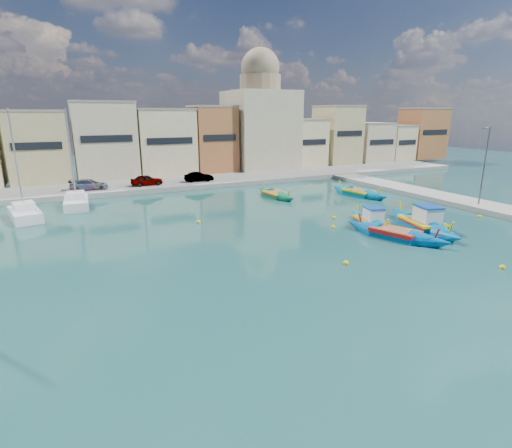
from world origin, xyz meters
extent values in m
plane|color=#164443|center=(0.00, 0.00, 0.00)|extent=(160.00, 160.00, 0.00)
cube|color=gray|center=(0.00, 32.00, 0.30)|extent=(80.00, 8.00, 0.60)
cube|color=tan|center=(-21.91, 39.16, 4.97)|extent=(6.90, 6.32, 8.74)
cube|color=gray|center=(-21.91, 39.16, 9.49)|extent=(7.03, 6.44, 0.30)
cube|color=black|center=(-21.91, 35.95, 5.41)|extent=(5.52, 0.10, 0.90)
cube|color=#C0B38F|center=(-13.86, 39.12, 5.55)|extent=(7.88, 6.24, 9.89)
cube|color=gray|center=(-13.86, 39.12, 10.64)|extent=(8.04, 6.37, 0.30)
cube|color=black|center=(-13.86, 35.95, 6.04)|extent=(6.30, 0.10, 0.90)
cube|color=beige|center=(-5.74, 39.72, 5.09)|extent=(7.88, 7.44, 8.99)
cube|color=gray|center=(-5.74, 39.72, 9.74)|extent=(8.04, 7.59, 0.30)
cube|color=black|center=(-5.74, 35.95, 5.54)|extent=(6.30, 0.10, 0.90)
cube|color=#B56838|center=(1.54, 39.07, 5.31)|extent=(6.17, 6.13, 9.43)
cube|color=gray|center=(1.54, 39.07, 10.18)|extent=(6.29, 6.26, 0.30)
cube|color=black|center=(1.54, 35.95, 5.78)|extent=(4.93, 0.10, 0.90)
cube|color=tan|center=(9.05, 39.85, 3.63)|extent=(7.31, 7.69, 6.05)
cube|color=gray|center=(9.05, 39.85, 6.80)|extent=(7.46, 7.85, 0.30)
cube|color=black|center=(9.05, 35.95, 3.93)|extent=(5.85, 0.10, 0.90)
cube|color=beige|center=(17.02, 39.65, 4.31)|extent=(7.54, 7.30, 7.41)
cube|color=gray|center=(17.02, 39.65, 8.16)|extent=(7.69, 7.45, 0.30)
cube|color=black|center=(17.02, 35.95, 4.68)|extent=(6.03, 0.10, 0.90)
cube|color=tan|center=(24.93, 39.49, 5.42)|extent=(6.36, 6.97, 9.63)
cube|color=gray|center=(24.93, 39.49, 10.38)|extent=(6.48, 7.11, 0.30)
cube|color=black|center=(24.93, 35.95, 5.90)|extent=(5.09, 0.10, 0.90)
cube|color=#C0B38F|center=(32.15, 39.35, 3.93)|extent=(6.63, 6.70, 6.65)
cube|color=gray|center=(32.15, 39.35, 7.40)|extent=(6.76, 6.83, 0.30)
cube|color=black|center=(32.15, 35.95, 4.26)|extent=(5.30, 0.10, 0.90)
cube|color=beige|center=(38.26, 39.75, 3.70)|extent=(5.08, 7.51, 6.20)
cube|color=gray|center=(38.26, 39.75, 6.95)|extent=(5.18, 7.66, 0.30)
cube|color=black|center=(38.26, 35.95, 4.01)|extent=(4.06, 0.10, 0.90)
cube|color=#B56838|center=(45.15, 39.00, 5.27)|extent=(7.79, 6.00, 9.33)
cube|color=gray|center=(45.15, 39.00, 10.08)|extent=(7.95, 6.12, 0.30)
cube|color=black|center=(45.15, 35.95, 5.73)|extent=(6.23, 0.10, 0.90)
cube|color=#C0B38F|center=(10.00, 40.00, 6.60)|extent=(10.00, 10.00, 12.00)
cylinder|color=#9E8466|center=(10.00, 40.00, 13.80)|extent=(6.40, 6.40, 2.40)
sphere|color=#9E8466|center=(10.00, 40.00, 15.99)|extent=(6.00, 6.00, 6.00)
cylinder|color=#9E8466|center=(10.00, 40.00, 18.90)|extent=(0.30, 0.30, 1.60)
cylinder|color=#595B60|center=(17.50, 6.00, 4.00)|extent=(0.16, 0.16, 8.00)
cylinder|color=#595B60|center=(17.10, 6.00, 7.90)|extent=(1.00, 0.10, 0.10)
cube|color=#595B60|center=(16.60, 6.00, 7.85)|extent=(0.35, 0.15, 0.18)
imported|color=#4C1919|center=(-10.24, 30.50, 1.25)|extent=(3.88, 1.70, 1.30)
imported|color=#4C1919|center=(-3.57, 30.50, 1.21)|extent=(3.79, 1.59, 1.22)
imported|color=#4C1919|center=(-16.90, 30.50, 1.21)|extent=(4.43, 2.28, 1.23)
cube|color=#0063A2|center=(6.95, 3.36, 0.22)|extent=(3.05, 4.27, 1.08)
cone|color=#0063A2|center=(7.75, 6.44, 0.27)|extent=(2.97, 3.95, 2.76)
cone|color=#0063A2|center=(6.15, 0.27, 0.27)|extent=(2.97, 3.95, 2.76)
cube|color=yellow|center=(6.95, 3.36, 0.67)|extent=(3.18, 4.49, 0.19)
cube|color=red|center=(6.95, 3.36, 0.47)|extent=(3.17, 4.36, 0.11)
cube|color=olive|center=(6.95, 3.36, 0.75)|extent=(2.65, 3.85, 0.06)
cylinder|color=yellow|center=(7.83, 6.74, 0.97)|extent=(0.27, 0.53, 1.17)
cylinder|color=yellow|center=(6.07, -0.03, 0.97)|extent=(0.27, 0.53, 1.17)
cube|color=white|center=(6.81, 2.81, 1.35)|extent=(1.95, 2.27, 1.18)
cube|color=#0F47A5|center=(6.81, 2.81, 2.00)|extent=(2.07, 2.43, 0.13)
cube|color=#007B9F|center=(3.60, 5.81, 0.18)|extent=(2.43, 3.20, 0.89)
cone|color=#007B9F|center=(4.17, 8.09, 0.22)|extent=(2.38, 3.01, 2.23)
cone|color=#007B9F|center=(3.03, 3.52, 0.22)|extent=(2.38, 3.01, 2.23)
cube|color=yellow|center=(3.60, 5.81, 0.55)|extent=(2.54, 3.37, 0.16)
cube|color=red|center=(3.60, 5.81, 0.39)|extent=(2.53, 3.27, 0.09)
cube|color=olive|center=(3.60, 5.81, 0.63)|extent=(2.10, 2.89, 0.05)
cylinder|color=yellow|center=(4.23, 8.32, 0.80)|extent=(0.22, 0.44, 0.97)
cylinder|color=yellow|center=(2.97, 3.29, 0.80)|extent=(0.22, 0.44, 0.97)
cube|color=white|center=(3.50, 5.40, 1.12)|extent=(1.57, 1.71, 0.98)
cube|color=#0F47A5|center=(3.50, 5.40, 1.66)|extent=(1.66, 1.83, 0.11)
cube|color=#006E9D|center=(11.10, 16.42, 0.20)|extent=(2.45, 3.53, 0.99)
cone|color=#006E9D|center=(10.70, 19.09, 0.25)|extent=(2.41, 3.29, 2.49)
cone|color=#006E9D|center=(11.51, 13.75, 0.25)|extent=(2.41, 3.29, 2.49)
cube|color=yellow|center=(11.10, 16.42, 0.61)|extent=(2.55, 3.72, 0.18)
cube|color=#197F33|center=(11.10, 16.42, 0.44)|extent=(2.56, 3.60, 0.10)
cube|color=olive|center=(11.10, 16.42, 0.69)|extent=(2.11, 3.19, 0.06)
cylinder|color=yellow|center=(10.66, 19.36, 0.89)|extent=(0.21, 0.48, 1.08)
cylinder|color=yellow|center=(11.55, 13.48, 0.89)|extent=(0.21, 0.48, 1.08)
cube|color=#0A7148|center=(2.03, 19.78, 0.18)|extent=(2.07, 2.90, 0.91)
cone|color=#0A7148|center=(1.80, 22.03, 0.23)|extent=(2.06, 2.73, 2.24)
cone|color=#0A7148|center=(2.25, 17.52, 0.23)|extent=(2.06, 2.73, 2.24)
cube|color=gold|center=(2.03, 19.78, 0.56)|extent=(2.16, 3.06, 0.16)
cube|color=red|center=(2.03, 19.78, 0.40)|extent=(2.17, 2.96, 0.09)
cube|color=olive|center=(2.03, 19.78, 0.63)|extent=(1.78, 2.63, 0.05)
cylinder|color=gold|center=(1.78, 22.25, 0.81)|extent=(0.17, 0.44, 0.99)
cylinder|color=gold|center=(2.27, 17.30, 0.81)|extent=(0.17, 0.44, 0.99)
cube|color=#00599E|center=(3.01, 2.35, 0.20)|extent=(2.94, 3.79, 0.98)
cone|color=#00599E|center=(2.10, 4.96, 0.24)|extent=(2.86, 3.55, 2.48)
cone|color=#00599E|center=(3.92, -0.26, 0.24)|extent=(2.86, 3.55, 2.48)
cube|color=red|center=(3.01, 2.35, 0.61)|extent=(3.08, 3.99, 0.18)
cube|color=red|center=(3.01, 2.35, 0.43)|extent=(3.06, 3.88, 0.10)
cube|color=olive|center=(3.01, 2.35, 0.68)|extent=(2.57, 3.41, 0.06)
cylinder|color=red|center=(2.01, 5.21, 0.88)|extent=(0.28, 0.48, 1.07)
cylinder|color=red|center=(4.01, -0.52, 0.88)|extent=(0.28, 0.48, 1.07)
cube|color=white|center=(-18.54, 24.16, 0.32)|extent=(2.47, 5.57, 1.19)
cone|color=white|center=(-18.37, 27.67, 0.32)|extent=(2.35, 3.23, 2.20)
cube|color=white|center=(-18.54, 24.16, 1.24)|extent=(1.75, 2.03, 0.64)
cylinder|color=#999EA3|center=(-18.52, 24.55, 5.05)|extent=(0.15, 0.15, 9.19)
cube|color=white|center=(-22.90, 20.89, 0.32)|extent=(3.17, 5.48, 1.19)
cone|color=white|center=(-23.54, 24.14, 0.32)|extent=(2.74, 3.31, 2.21)
cube|color=white|center=(-22.90, 20.89, 1.24)|extent=(1.98, 2.13, 0.64)
cylinder|color=#999EA3|center=(-22.97, 21.25, 5.05)|extent=(0.15, 0.15, 9.19)
sphere|color=yellow|center=(-3.83, -0.50, 0.08)|extent=(0.36, 0.36, 0.36)
sphere|color=yellow|center=(0.38, 6.61, 0.08)|extent=(0.36, 0.36, 0.36)
sphere|color=yellow|center=(2.45, 17.75, 0.08)|extent=(0.36, 0.36, 0.36)
sphere|color=yellow|center=(-9.25, 12.92, 0.08)|extent=(0.36, 0.36, 0.36)
sphere|color=yellow|center=(14.56, 3.66, 0.08)|extent=(0.36, 0.36, 0.36)
sphere|color=yellow|center=(4.36, -5.25, 0.08)|extent=(0.36, 0.36, 0.36)
sphere|color=yellow|center=(2.28, 9.06, 0.08)|extent=(0.36, 0.36, 0.36)
camera|label=1|loc=(-19.17, -19.34, 9.23)|focal=28.00mm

